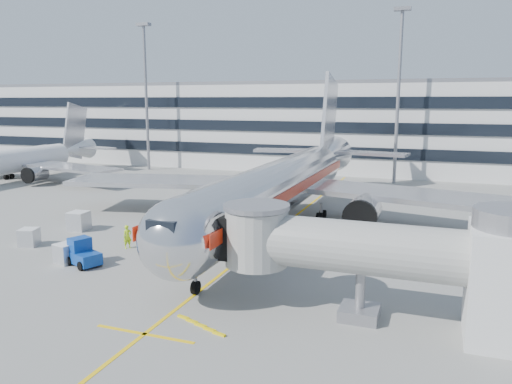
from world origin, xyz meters
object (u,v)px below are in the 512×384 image
(baggage_tug, at_px, (83,254))
(cargo_container_left, at_px, (29,237))
(belt_loader, at_px, (170,234))
(ramp_worker, at_px, (127,237))
(cargo_container_front, at_px, (66,253))
(main_jet, at_px, (285,183))
(cargo_container_right, at_px, (79,221))

(baggage_tug, height_order, cargo_container_left, baggage_tug)
(belt_loader, relative_size, ramp_worker, 2.47)
(baggage_tug, distance_m, cargo_container_front, 1.56)
(cargo_container_left, bearing_deg, main_jet, 38.95)
(cargo_container_front, bearing_deg, main_jet, 55.02)
(baggage_tug, distance_m, cargo_container_left, 8.17)
(baggage_tug, xyz_separation_m, ramp_worker, (0.63, 4.90, 0.10))
(cargo_container_left, distance_m, cargo_container_front, 6.72)
(main_jet, bearing_deg, ramp_worker, -128.67)
(belt_loader, height_order, baggage_tug, belt_loader)
(belt_loader, distance_m, cargo_container_left, 11.98)
(cargo_container_right, relative_size, cargo_container_front, 1.06)
(belt_loader, xyz_separation_m, cargo_container_left, (-10.63, -5.53, 0.11))
(baggage_tug, distance_m, cargo_container_right, 11.10)
(belt_loader, relative_size, cargo_container_front, 2.82)
(cargo_container_right, xyz_separation_m, ramp_worker, (7.92, -3.47, 0.09))
(main_jet, distance_m, ramp_worker, 16.43)
(main_jet, height_order, cargo_container_right, main_jet)
(belt_loader, xyz_separation_m, ramp_worker, (-2.25, -3.20, 0.34))
(cargo_container_right, distance_m, ramp_worker, 8.65)
(belt_loader, distance_m, cargo_container_right, 10.18)
(main_jet, xyz_separation_m, cargo_container_front, (-12.25, -17.50, -3.46))
(cargo_container_front, relative_size, ramp_worker, 0.87)
(baggage_tug, height_order, cargo_container_right, baggage_tug)
(main_jet, height_order, cargo_container_front, main_jet)
(baggage_tug, bearing_deg, cargo_container_front, -179.10)
(cargo_container_left, bearing_deg, baggage_tug, -18.35)
(cargo_container_left, distance_m, cargo_container_right, 5.82)
(cargo_container_left, relative_size, cargo_container_right, 0.97)
(baggage_tug, xyz_separation_m, cargo_container_left, (-7.75, 2.57, -0.14))
(belt_loader, height_order, cargo_container_right, belt_loader)
(cargo_container_right, distance_m, cargo_container_front, 10.17)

